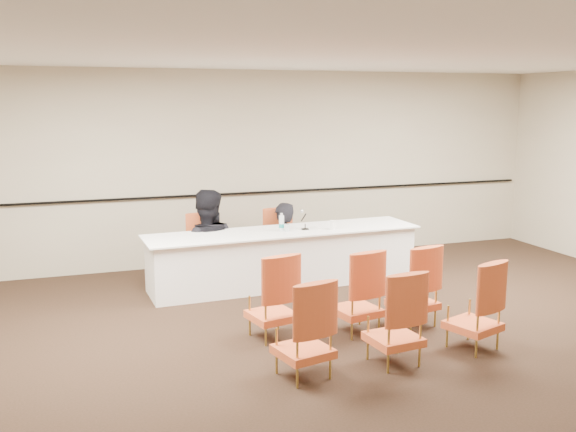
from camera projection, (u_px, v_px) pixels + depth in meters
The scene contains 20 objects.
floor at pixel (364, 349), 6.63m from camera, with size 10.00×10.00×0.00m, color black.
ceiling at pixel (370, 51), 6.10m from camera, with size 10.00×10.00×0.00m, color white.
wall_back at pixel (253, 167), 10.08m from camera, with size 10.00×0.04×3.00m, color #B1A48B.
wall_rail at pixel (254, 193), 10.11m from camera, with size 9.80×0.04×0.03m, color black.
panel_table at pixel (284, 257), 8.90m from camera, with size 3.83×0.88×0.77m, color white, non-canonical shape.
panelist_main at pixel (283, 256), 9.51m from camera, with size 0.59×0.38×1.61m, color black.
panelist_main_chair at pixel (283, 242), 9.47m from camera, with size 0.50×0.50×0.95m, color #CF5325, non-canonical shape.
panelist_second at pixel (206, 255), 9.07m from camera, with size 0.91×0.71×1.88m, color black.
panelist_second_chair at pixel (206, 248), 9.06m from camera, with size 0.50×0.50×0.95m, color #CF5325, non-canonical shape.
papers at pixel (308, 229), 8.95m from camera, with size 0.30×0.22×0.00m, color silver.
microphone at pixel (305, 220), 8.85m from camera, with size 0.10×0.19×0.27m, color black, non-canonical shape.
water_bottle at pixel (282, 222), 8.80m from camera, with size 0.07×0.07×0.24m, color teal, non-canonical shape.
drinking_glass at pixel (287, 228), 8.76m from camera, with size 0.06×0.06×0.10m, color silver.
coffee_cup at pixel (333, 225), 8.90m from camera, with size 0.08×0.08×0.12m, color white.
aud_chair_front_left at pixel (272, 295), 6.87m from camera, with size 0.50×0.50×0.95m, color #CF5325, non-canonical shape.
aud_chair_front_mid at pixel (357, 291), 7.03m from camera, with size 0.50×0.50×0.95m, color #CF5325, non-canonical shape.
aud_chair_front_right at pixel (413, 285), 7.27m from camera, with size 0.50×0.50×0.95m, color #CF5325, non-canonical shape.
aud_chair_back_left at pixel (303, 328), 5.89m from camera, with size 0.50×0.50×0.95m, color #CF5325, non-canonical shape.
aud_chair_back_mid at pixel (394, 317), 6.19m from camera, with size 0.50×0.50×0.95m, color #CF5325, non-canonical shape.
aud_chair_back_right at pixel (474, 304), 6.56m from camera, with size 0.50×0.50×0.95m, color #CF5325, non-canonical shape.
Camera 1 is at (-2.83, -5.66, 2.53)m, focal length 40.00 mm.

